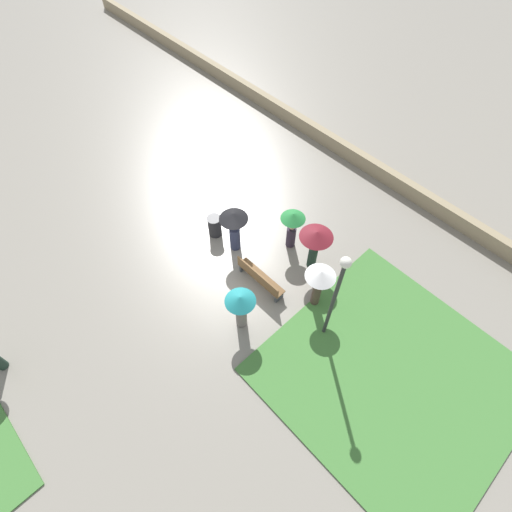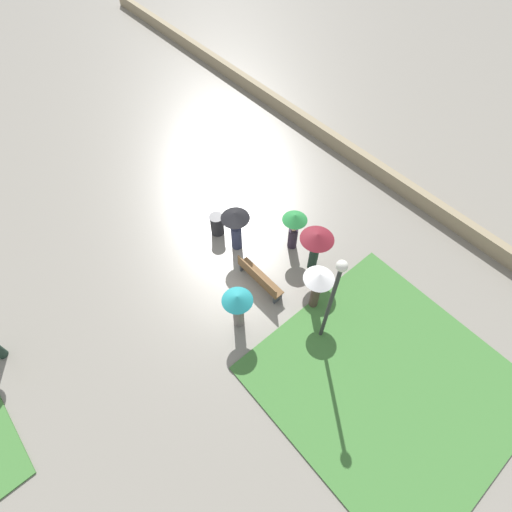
{
  "view_description": "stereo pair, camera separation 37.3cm",
  "coord_description": "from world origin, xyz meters",
  "px_view_note": "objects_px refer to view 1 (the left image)",
  "views": [
    {
      "loc": [
        -6.27,
        4.57,
        12.37
      ],
      "look_at": [
        -0.41,
        -0.93,
        1.1
      ],
      "focal_mm": 28.0,
      "sensor_mm": 36.0,
      "label": 1
    },
    {
      "loc": [
        -6.52,
        4.29,
        12.37
      ],
      "look_at": [
        -0.41,
        -0.93,
        1.1
      ],
      "focal_mm": 28.0,
      "sensor_mm": 36.0,
      "label": 2
    }
  ],
  "objects_px": {
    "crowd_person_maroon": "(316,240)",
    "crowd_person_black": "(234,225)",
    "crowd_person_teal": "(241,305)",
    "trash_bin": "(215,226)",
    "park_bench": "(260,278)",
    "crowd_person_white": "(320,280)",
    "crowd_person_green": "(292,224)",
    "lamp_post": "(337,290)"
  },
  "relations": [
    {
      "from": "crowd_person_maroon",
      "to": "crowd_person_black",
      "type": "relative_size",
      "value": 1.01
    },
    {
      "from": "crowd_person_teal",
      "to": "trash_bin",
      "type": "bearing_deg",
      "value": 105.47
    },
    {
      "from": "park_bench",
      "to": "crowd_person_white",
      "type": "bearing_deg",
      "value": -154.47
    },
    {
      "from": "trash_bin",
      "to": "crowd_person_green",
      "type": "height_order",
      "value": "crowd_person_green"
    },
    {
      "from": "lamp_post",
      "to": "crowd_person_black",
      "type": "relative_size",
      "value": 2.21
    },
    {
      "from": "crowd_person_white",
      "to": "crowd_person_black",
      "type": "bearing_deg",
      "value": 55.32
    },
    {
      "from": "park_bench",
      "to": "crowd_person_maroon",
      "type": "distance_m",
      "value": 2.36
    },
    {
      "from": "trash_bin",
      "to": "crowd_person_teal",
      "type": "relative_size",
      "value": 0.52
    },
    {
      "from": "trash_bin",
      "to": "crowd_person_maroon",
      "type": "xyz_separation_m",
      "value": [
        -3.6,
        -1.64,
        1.03
      ]
    },
    {
      "from": "crowd_person_green",
      "to": "crowd_person_white",
      "type": "height_order",
      "value": "crowd_person_white"
    },
    {
      "from": "trash_bin",
      "to": "crowd_person_white",
      "type": "bearing_deg",
      "value": -173.59
    },
    {
      "from": "trash_bin",
      "to": "crowd_person_teal",
      "type": "height_order",
      "value": "crowd_person_teal"
    },
    {
      "from": "lamp_post",
      "to": "crowd_person_white",
      "type": "relative_size",
      "value": 2.15
    },
    {
      "from": "park_bench",
      "to": "crowd_person_green",
      "type": "bearing_deg",
      "value": -77.12
    },
    {
      "from": "lamp_post",
      "to": "crowd_person_maroon",
      "type": "relative_size",
      "value": 2.18
    },
    {
      "from": "park_bench",
      "to": "crowd_person_white",
      "type": "distance_m",
      "value": 2.29
    },
    {
      "from": "park_bench",
      "to": "crowd_person_maroon",
      "type": "relative_size",
      "value": 1.03
    },
    {
      "from": "trash_bin",
      "to": "crowd_person_teal",
      "type": "xyz_separation_m",
      "value": [
        -3.61,
        1.85,
        0.77
      ]
    },
    {
      "from": "trash_bin",
      "to": "crowd_person_black",
      "type": "distance_m",
      "value": 1.36
    },
    {
      "from": "crowd_person_black",
      "to": "trash_bin",
      "type": "bearing_deg",
      "value": -57.98
    },
    {
      "from": "crowd_person_white",
      "to": "crowd_person_green",
      "type": "bearing_deg",
      "value": 21.76
    },
    {
      "from": "crowd_person_maroon",
      "to": "trash_bin",
      "type": "bearing_deg",
      "value": 94.19
    },
    {
      "from": "crowd_person_black",
      "to": "crowd_person_green",
      "type": "xyz_separation_m",
      "value": [
        -1.37,
        -1.62,
        -0.1
      ]
    },
    {
      "from": "crowd_person_green",
      "to": "crowd_person_white",
      "type": "distance_m",
      "value": 2.67
    },
    {
      "from": "crowd_person_black",
      "to": "crowd_person_green",
      "type": "bearing_deg",
      "value": 164.43
    },
    {
      "from": "crowd_person_green",
      "to": "trash_bin",
      "type": "bearing_deg",
      "value": -103.89
    },
    {
      "from": "crowd_person_black",
      "to": "park_bench",
      "type": "bearing_deg",
      "value": 99.29
    },
    {
      "from": "park_bench",
      "to": "crowd_person_black",
      "type": "relative_size",
      "value": 1.04
    },
    {
      "from": "crowd_person_teal",
      "to": "crowd_person_white",
      "type": "height_order",
      "value": "crowd_person_white"
    },
    {
      "from": "lamp_post",
      "to": "crowd_person_white",
      "type": "distance_m",
      "value": 1.7
    },
    {
      "from": "crowd_person_white",
      "to": "trash_bin",
      "type": "bearing_deg",
      "value": 55.64
    },
    {
      "from": "park_bench",
      "to": "trash_bin",
      "type": "height_order",
      "value": "trash_bin"
    },
    {
      "from": "lamp_post",
      "to": "crowd_person_green",
      "type": "distance_m",
      "value": 4.09
    },
    {
      "from": "park_bench",
      "to": "crowd_person_black",
      "type": "xyz_separation_m",
      "value": [
        1.89,
        -0.51,
        0.85
      ]
    },
    {
      "from": "crowd_person_maroon",
      "to": "crowd_person_teal",
      "type": "distance_m",
      "value": 3.5
    },
    {
      "from": "lamp_post",
      "to": "trash_bin",
      "type": "bearing_deg",
      "value": -0.74
    },
    {
      "from": "crowd_person_white",
      "to": "park_bench",
      "type": "bearing_deg",
      "value": 75.63
    },
    {
      "from": "crowd_person_teal",
      "to": "crowd_person_black",
      "type": "xyz_separation_m",
      "value": [
        2.57,
        -1.99,
        0.1
      ]
    },
    {
      "from": "lamp_post",
      "to": "crowd_person_green",
      "type": "relative_size",
      "value": 2.38
    },
    {
      "from": "crowd_person_teal",
      "to": "crowd_person_green",
      "type": "xyz_separation_m",
      "value": [
        1.2,
        -3.61,
        -0.01
      ]
    },
    {
      "from": "park_bench",
      "to": "crowd_person_teal",
      "type": "relative_size",
      "value": 1.14
    },
    {
      "from": "park_bench",
      "to": "crowd_person_green",
      "type": "distance_m",
      "value": 2.32
    }
  ]
}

